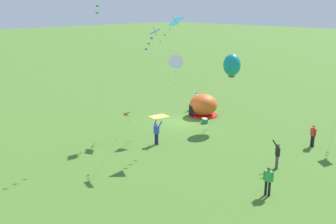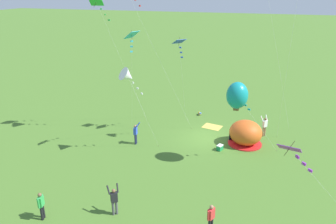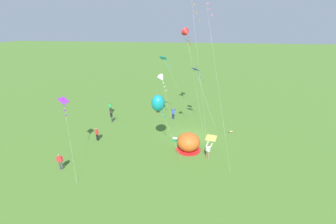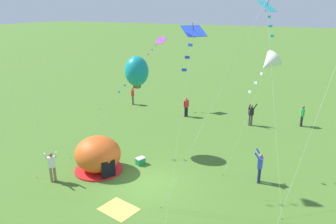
{
  "view_description": "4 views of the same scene",
  "coord_description": "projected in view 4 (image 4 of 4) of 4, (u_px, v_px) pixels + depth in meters",
  "views": [
    {
      "loc": [
        24.65,
        23.87,
        10.4
      ],
      "look_at": [
        3.22,
        1.95,
        1.96
      ],
      "focal_mm": 42.0,
      "sensor_mm": 36.0,
      "label": 1
    },
    {
      "loc": [
        -4.93,
        25.75,
        12.4
      ],
      "look_at": [
        1.96,
        4.79,
        3.95
      ],
      "focal_mm": 35.0,
      "sensor_mm": 36.0,
      "label": 2
    },
    {
      "loc": [
        -26.03,
        -0.7,
        13.7
      ],
      "look_at": [
        -0.8,
        2.86,
        3.58
      ],
      "focal_mm": 24.0,
      "sensor_mm": 36.0,
      "label": 3
    },
    {
      "loc": [
        8.08,
        -13.58,
        9.27
      ],
      "look_at": [
        -0.75,
        4.14,
        2.83
      ],
      "focal_mm": 35.0,
      "sensor_mm": 36.0,
      "label": 4
    }
  ],
  "objects": [
    {
      "name": "picnic_blanket",
      "position": [
        119.0,
        209.0,
        15.64
      ],
      "size": [
        1.92,
        1.61,
        0.01
      ],
      "primitive_type": "cube",
      "rotation": [
        0.0,
        0.0,
        -0.2
      ],
      "color": "gold",
      "rests_on": "ground"
    },
    {
      "name": "person_near_tent",
      "position": [
        186.0,
        106.0,
        28.48
      ],
      "size": [
        0.38,
        0.54,
        1.72
      ],
      "color": "black",
      "rests_on": "ground"
    },
    {
      "name": "person_flying_kite",
      "position": [
        251.0,
        114.0,
        26.35
      ],
      "size": [
        0.71,
        0.69,
        1.89
      ],
      "color": "#4C4C51",
      "rests_on": "ground"
    },
    {
      "name": "kite_white",
      "position": [
        269.0,
        63.0,
        17.67
      ],
      "size": [
        2.49,
        2.69,
        7.0
      ],
      "color": "silver",
      "rests_on": "ground"
    },
    {
      "name": "person_center_field",
      "position": [
        302.0,
        115.0,
        26.17
      ],
      "size": [
        0.32,
        0.58,
        1.72
      ],
      "color": "black",
      "rests_on": "ground"
    },
    {
      "name": "kite_blue",
      "position": [
        192.0,
        38.0,
        13.98
      ],
      "size": [
        1.25,
        3.85,
        8.6
      ],
      "color": "silver",
      "rests_on": "ground"
    },
    {
      "name": "popup_tent",
      "position": [
        98.0,
        155.0,
        19.06
      ],
      "size": [
        2.81,
        2.81,
        2.1
      ],
      "color": "#D8591E",
      "rests_on": "ground"
    },
    {
      "name": "ground_plane",
      "position": [
        147.0,
        184.0,
        17.85
      ],
      "size": [
        300.0,
        300.0,
        0.0
      ],
      "primitive_type": "plane",
      "color": "#477028"
    },
    {
      "name": "person_arms_raised",
      "position": [
        260.0,
        166.0,
        17.75
      ],
      "size": [
        0.49,
        0.68,
        1.89
      ],
      "color": "#1E2347",
      "rests_on": "ground"
    },
    {
      "name": "kite_purple",
      "position": [
        158.0,
        43.0,
        29.52
      ],
      "size": [
        5.46,
        3.66,
        6.63
      ],
      "color": "silver",
      "rests_on": "ground"
    },
    {
      "name": "cooler_box",
      "position": [
        140.0,
        161.0,
        20.02
      ],
      "size": [
        0.54,
        0.63,
        0.44
      ],
      "color": "#1E8C4C",
      "rests_on": "ground"
    },
    {
      "name": "kite_teal",
      "position": [
        137.0,
        71.0,
        20.53
      ],
      "size": [
        3.95,
        3.91,
        6.32
      ],
      "color": "silver",
      "rests_on": "ground"
    },
    {
      "name": "person_far_back",
      "position": [
        52.0,
        165.0,
        17.83
      ],
      "size": [
        0.7,
        0.71,
        1.89
      ],
      "color": "#8C7251",
      "rests_on": "ground"
    },
    {
      "name": "kite_cyan",
      "position": [
        268.0,
        12.0,
        16.53
      ],
      "size": [
        2.8,
        4.82,
        9.57
      ],
      "color": "silver",
      "rests_on": "ground"
    },
    {
      "name": "person_watching_sky",
      "position": [
        133.0,
        95.0,
        32.0
      ],
      "size": [
        0.38,
        0.55,
        1.72
      ],
      "color": "#4C4C51",
      "rests_on": "ground"
    }
  ]
}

